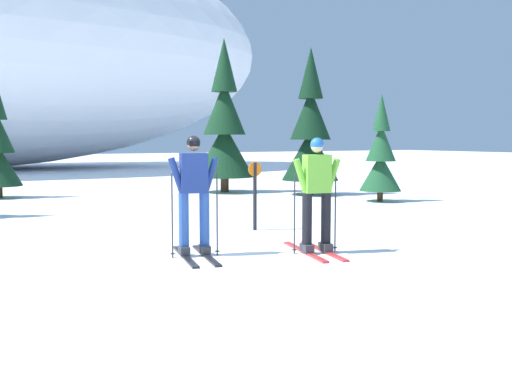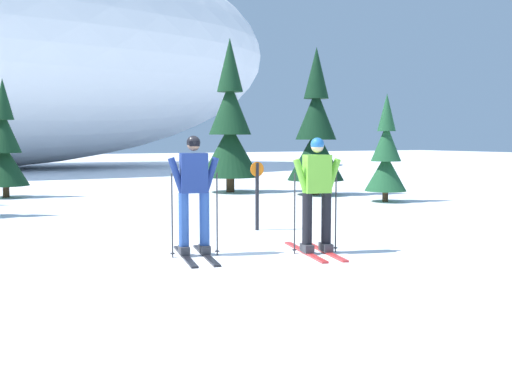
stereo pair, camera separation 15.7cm
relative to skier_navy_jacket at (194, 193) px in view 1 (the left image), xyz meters
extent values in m
plane|color=white|center=(0.04, -0.63, -0.94)|extent=(120.00, 120.00, 0.00)
cube|color=black|center=(0.13, -0.12, -0.92)|extent=(0.45, 1.63, 0.03)
cube|color=black|center=(-0.17, -0.06, -0.92)|extent=(0.45, 1.63, 0.03)
cube|color=#38383D|center=(0.15, -0.03, -0.85)|extent=(0.20, 0.30, 0.12)
cube|color=#38383D|center=(-0.15, 0.04, -0.85)|extent=(0.20, 0.30, 0.12)
cylinder|color=#2D519E|center=(0.15, -0.03, -0.39)|extent=(0.15, 0.15, 0.80)
cylinder|color=#2D519E|center=(-0.15, 0.04, -0.39)|extent=(0.15, 0.15, 0.80)
cube|color=navy|center=(0.00, 0.01, 0.30)|extent=(0.44, 0.32, 0.59)
cylinder|color=navy|center=(0.24, -0.05, 0.25)|extent=(0.29, 0.16, 0.58)
cylinder|color=navy|center=(-0.24, 0.06, 0.25)|extent=(0.29, 0.16, 0.58)
sphere|color=#A37556|center=(0.00, 0.01, 0.72)|extent=(0.19, 0.19, 0.19)
sphere|color=black|center=(0.00, 0.01, 0.75)|extent=(0.21, 0.21, 0.21)
cube|color=black|center=(-0.02, -0.07, 0.73)|extent=(0.15, 0.07, 0.07)
cylinder|color=#2D2D33|center=(0.32, -0.12, -0.32)|extent=(0.02, 0.02, 1.24)
cylinder|color=#2D2D33|center=(0.32, -0.12, -0.88)|extent=(0.07, 0.07, 0.01)
cylinder|color=#2D2D33|center=(-0.34, 0.02, -0.32)|extent=(0.02, 0.02, 1.24)
cylinder|color=#2D2D33|center=(-0.34, 0.02, -0.88)|extent=(0.07, 0.07, 0.01)
cube|color=red|center=(1.58, -0.59, -0.92)|extent=(0.49, 1.70, 0.03)
cube|color=red|center=(1.88, -0.66, -0.92)|extent=(0.49, 1.70, 0.03)
cube|color=#38383D|center=(1.56, -0.68, -0.85)|extent=(0.20, 0.30, 0.12)
cube|color=#38383D|center=(1.86, -0.75, -0.85)|extent=(0.20, 0.30, 0.12)
cylinder|color=black|center=(1.56, -0.68, -0.40)|extent=(0.15, 0.15, 0.78)
cylinder|color=black|center=(1.86, -0.75, -0.40)|extent=(0.15, 0.15, 0.78)
cube|color=#75C638|center=(1.71, -0.72, 0.28)|extent=(0.43, 0.32, 0.58)
cylinder|color=#75C638|center=(1.47, -0.66, 0.22)|extent=(0.29, 0.16, 0.58)
cylinder|color=#75C638|center=(1.95, -0.77, 0.22)|extent=(0.29, 0.16, 0.58)
sphere|color=beige|center=(1.71, -0.72, 0.69)|extent=(0.19, 0.19, 0.19)
sphere|color=#2366B2|center=(1.71, -0.72, 0.72)|extent=(0.21, 0.21, 0.21)
cube|color=black|center=(1.73, -0.64, 0.70)|extent=(0.15, 0.07, 0.07)
cylinder|color=#2D2D33|center=(1.40, -0.58, -0.32)|extent=(0.02, 0.02, 1.23)
cylinder|color=#2D2D33|center=(1.40, -0.58, -0.88)|extent=(0.07, 0.07, 0.01)
cylinder|color=#2D2D33|center=(2.05, -0.74, -0.32)|extent=(0.02, 0.02, 1.23)
cylinder|color=#2D2D33|center=(2.05, -0.74, -0.88)|extent=(0.07, 0.07, 0.01)
cylinder|color=#47301E|center=(5.20, 9.50, -0.60)|extent=(0.27, 0.27, 0.67)
cone|color=#14381E|center=(5.20, 9.50, 0.42)|extent=(1.91, 1.91, 1.71)
cone|color=#14381E|center=(5.20, 9.50, 1.79)|extent=(1.38, 1.38, 1.71)
cone|color=#14381E|center=(5.20, 9.50, 3.16)|extent=(0.84, 0.84, 1.71)
cylinder|color=#47301E|center=(7.13, 7.41, -0.63)|extent=(0.24, 0.24, 0.61)
cone|color=black|center=(7.13, 7.41, 0.30)|extent=(1.75, 1.75, 1.57)
cone|color=black|center=(7.13, 7.41, 1.55)|extent=(1.26, 1.26, 1.57)
cone|color=black|center=(7.13, 7.41, 2.81)|extent=(0.77, 0.77, 1.57)
cylinder|color=#47301E|center=(7.67, 4.76, -0.74)|extent=(0.16, 0.16, 0.40)
cone|color=#1E512D|center=(7.67, 4.76, -0.12)|extent=(1.15, 1.15, 1.03)
cone|color=#1E512D|center=(7.67, 4.76, 0.70)|extent=(0.83, 0.83, 1.03)
cone|color=#1E512D|center=(7.67, 4.76, 1.52)|extent=(0.51, 0.51, 1.03)
cylinder|color=black|center=(2.04, 1.80, -0.29)|extent=(0.07, 0.07, 1.29)
cylinder|color=orange|center=(2.04, 1.80, 0.23)|extent=(0.28, 0.02, 0.28)
camera|label=1|loc=(-3.62, -8.35, 0.82)|focal=43.05mm
camera|label=2|loc=(-3.48, -8.43, 0.82)|focal=43.05mm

